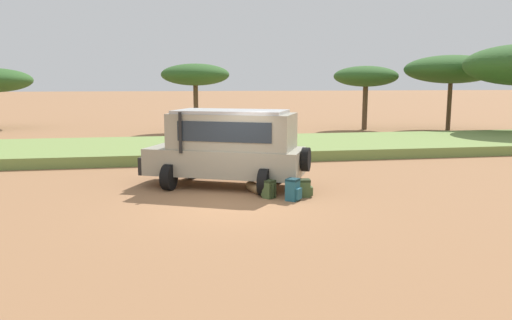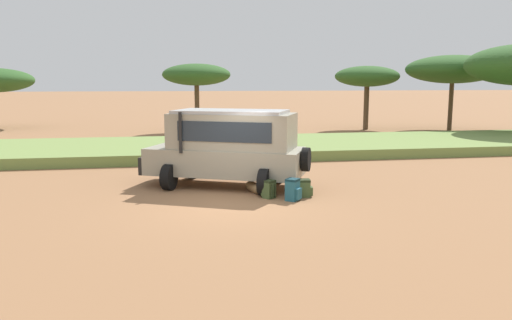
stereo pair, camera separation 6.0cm
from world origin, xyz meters
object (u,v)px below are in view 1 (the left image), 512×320
(duffel_bag_low_black_case, at_px, (254,187))
(acacia_tree_right_mid, at_px, (451,69))
(acacia_tree_left_mid, at_px, (195,75))
(acacia_tree_centre_back, at_px, (366,77))
(safari_vehicle, at_px, (228,146))
(backpack_cluster_center, at_px, (293,190))
(backpack_beside_front_wheel, at_px, (269,189))
(backpack_near_rear_wheel, at_px, (305,188))

(duffel_bag_low_black_case, xyz_separation_m, acacia_tree_right_mid, (16.52, 16.80, 3.97))
(acacia_tree_left_mid, relative_size, acacia_tree_centre_back, 1.00)
(acacia_tree_centre_back, xyz_separation_m, acacia_tree_right_mid, (5.47, -1.50, 0.48))
(safari_vehicle, bearing_deg, duffel_bag_low_black_case, -57.51)
(acacia_tree_left_mid, xyz_separation_m, acacia_tree_right_mid, (17.15, -1.52, 0.39))
(backpack_cluster_center, height_order, acacia_tree_centre_back, acacia_tree_centre_back)
(duffel_bag_low_black_case, height_order, acacia_tree_centre_back, acacia_tree_centre_back)
(backpack_cluster_center, relative_size, acacia_tree_left_mid, 0.14)
(acacia_tree_right_mid, bearing_deg, backpack_beside_front_wheel, -132.70)
(acacia_tree_left_mid, bearing_deg, acacia_tree_centre_back, -0.10)
(acacia_tree_centre_back, height_order, acacia_tree_right_mid, acacia_tree_right_mid)
(duffel_bag_low_black_case, bearing_deg, backpack_cluster_center, -53.58)
(safari_vehicle, xyz_separation_m, backpack_cluster_center, (1.55, -2.24, -0.99))
(acacia_tree_right_mid, bearing_deg, acacia_tree_left_mid, 174.95)
(safari_vehicle, xyz_separation_m, acacia_tree_centre_back, (11.70, 17.27, 2.34))
(backpack_cluster_center, distance_m, backpack_near_rear_wheel, 0.61)
(acacia_tree_centre_back, bearing_deg, safari_vehicle, -124.10)
(duffel_bag_low_black_case, bearing_deg, backpack_near_rear_wheel, -30.92)
(safari_vehicle, bearing_deg, acacia_tree_centre_back, 55.90)
(acacia_tree_left_mid, height_order, acacia_tree_right_mid, acacia_tree_right_mid)
(safari_vehicle, bearing_deg, backpack_beside_front_wheel, -62.61)
(backpack_cluster_center, relative_size, acacia_tree_centre_back, 0.14)
(duffel_bag_low_black_case, relative_size, acacia_tree_left_mid, 0.20)
(safari_vehicle, height_order, acacia_tree_right_mid, acacia_tree_right_mid)
(safari_vehicle, xyz_separation_m, acacia_tree_right_mid, (17.17, 15.78, 2.82))
(safari_vehicle, distance_m, backpack_beside_front_wheel, 2.29)
(duffel_bag_low_black_case, relative_size, acacia_tree_centre_back, 0.20)
(backpack_beside_front_wheel, distance_m, backpack_cluster_center, 0.74)
(duffel_bag_low_black_case, distance_m, acacia_tree_right_mid, 23.89)
(backpack_near_rear_wheel, xyz_separation_m, acacia_tree_centre_back, (9.69, 19.11, 3.38))
(backpack_near_rear_wheel, bearing_deg, backpack_beside_front_wheel, 178.68)
(backpack_beside_front_wheel, distance_m, duffel_bag_low_black_case, 0.84)
(acacia_tree_centre_back, bearing_deg, backpack_near_rear_wheel, -116.88)
(acacia_tree_centre_back, relative_size, acacia_tree_right_mid, 0.71)
(backpack_cluster_center, bearing_deg, acacia_tree_right_mid, 49.07)
(backpack_near_rear_wheel, relative_size, duffel_bag_low_black_case, 0.57)
(backpack_beside_front_wheel, relative_size, acacia_tree_left_mid, 0.12)
(safari_vehicle, height_order, backpack_near_rear_wheel, safari_vehicle)
(backpack_cluster_center, relative_size, duffel_bag_low_black_case, 0.69)
(safari_vehicle, height_order, acacia_tree_centre_back, acacia_tree_centre_back)
(acacia_tree_left_mid, xyz_separation_m, acacia_tree_centre_back, (11.67, -0.02, -0.09))
(backpack_near_rear_wheel, height_order, duffel_bag_low_black_case, backpack_near_rear_wheel)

